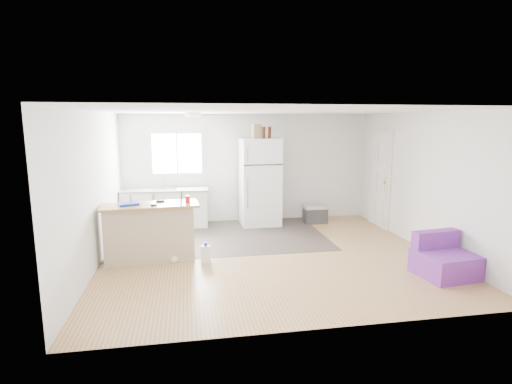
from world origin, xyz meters
TOP-DOWN VIEW (x-y plane):
  - room at (0.00, 0.00)m, footprint 5.51×5.01m
  - vinyl_zone at (-0.73, 1.25)m, footprint 4.05×2.50m
  - window at (-1.55, 2.49)m, footprint 1.18×0.06m
  - interior_door at (2.72, 1.55)m, footprint 0.11×0.92m
  - ceiling_fixture at (-1.20, 1.20)m, footprint 0.30×0.30m
  - kitchen_cabinets at (-1.83, 2.21)m, footprint 1.87×0.68m
  - peninsula at (-1.97, 0.09)m, footprint 1.56×0.70m
  - refrigerator at (0.20, 2.09)m, footprint 0.84×0.80m
  - cooler at (1.44, 1.98)m, footprint 0.52×0.35m
  - purple_seat at (2.33, -1.32)m, footprint 0.83×0.79m
  - cleaner_jug at (-1.09, -0.18)m, footprint 0.17×0.14m
  - mop at (-1.56, -0.09)m, footprint 0.25×0.33m
  - red_cup at (-1.35, 0.08)m, footprint 0.10×0.10m
  - blue_tray at (-2.27, 0.06)m, footprint 0.35×0.30m
  - tool_a at (-1.79, 0.22)m, footprint 0.14×0.06m
  - tool_b at (-1.88, -0.06)m, footprint 0.10×0.04m
  - cardboard_box at (0.13, 2.06)m, footprint 0.22×0.17m
  - bottle_left at (0.28, 2.01)m, footprint 0.09×0.09m
  - bottle_right at (0.41, 2.05)m, footprint 0.07×0.07m

SIDE VIEW (x-z plane):
  - vinyl_zone at x=-0.73m, z-range 0.00..0.00m
  - cleaner_jug at x=-1.09m, z-range -0.02..0.31m
  - cooler at x=1.44m, z-range 0.00..0.40m
  - purple_seat at x=2.33m, z-range -0.08..0.53m
  - mop at x=-1.56m, z-range -0.36..0.83m
  - kitchen_cabinets at x=-1.83m, z-range -0.12..0.96m
  - peninsula at x=-1.97m, z-range 0.01..0.94m
  - refrigerator at x=0.20m, z-range 0.00..1.88m
  - tool_b at x=-1.88m, z-range 0.93..0.96m
  - tool_a at x=-1.79m, z-range 0.93..0.96m
  - blue_tray at x=-2.27m, z-range 0.93..0.97m
  - red_cup at x=-1.35m, z-range 0.93..1.05m
  - interior_door at x=2.72m, z-range -0.03..2.07m
  - room at x=0.00m, z-range -0.01..2.41m
  - window at x=-1.55m, z-range 1.06..2.04m
  - bottle_left at x=0.28m, z-range 1.88..2.13m
  - bottle_right at x=0.41m, z-range 1.88..2.13m
  - cardboard_box at x=0.13m, z-range 1.88..2.18m
  - ceiling_fixture at x=-1.20m, z-range 2.32..2.40m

